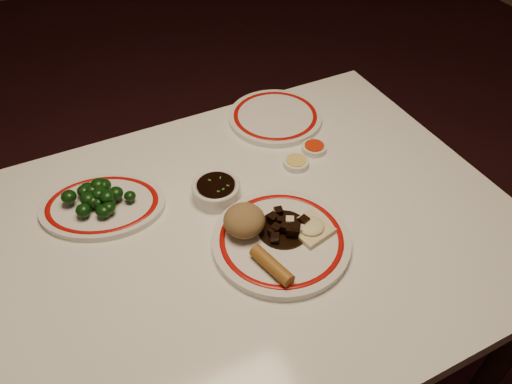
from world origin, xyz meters
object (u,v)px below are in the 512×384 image
Objects in this scene: broccoli_plate at (103,206)px; broccoli_pile at (97,197)px; spring_roll at (272,265)px; soy_bowl at (216,191)px; rice_mound at (244,220)px; stirfry_heap at (286,227)px; fried_wonton at (311,228)px; main_plate at (281,240)px; dining_table at (246,255)px.

broccoli_pile reaches higher than broccoli_plate.
spring_roll reaches higher than soy_bowl.
rice_mound reaches higher than broccoli_pile.
broccoli_pile reaches higher than stirfry_heap.
fried_wonton is 0.85× the size of soy_bowl.
fried_wonton is at bearing -36.88° from broccoli_plate.
spring_roll is 0.95× the size of soy_bowl.
fried_wonton is 0.60× the size of broccoli_pile.
rice_mound is 0.96× the size of fried_wonton.
soy_bowl is at bearing 116.37° from stirfry_heap.
main_plate is at bearing 171.33° from fried_wonton.
main_plate is at bearing -55.40° from dining_table.
fried_wonton is 0.83× the size of stirfry_heap.
dining_table is at bearing 61.42° from rice_mound.
soy_bowl is (-0.07, 0.19, 0.01)m from main_plate.
main_plate is 0.03m from stirfry_heap.
soy_bowl is (-0.01, 0.25, -0.01)m from spring_roll.
rice_mound is at bearing -118.58° from dining_table.
broccoli_plate is 0.26m from soy_bowl.
broccoli_plate is at bearing 138.81° from main_plate.
rice_mound is at bearing 154.45° from stirfry_heap.
rice_mound is (-0.01, -0.02, 0.14)m from dining_table.
rice_mound is 0.14m from soy_bowl.
broccoli_plate is (-0.26, 0.34, -0.02)m from spring_roll.
main_plate is 3.27× the size of spring_roll.
broccoli_pile is (-0.01, 0.00, 0.03)m from broccoli_plate.
broccoli_plate is 3.08× the size of soy_bowl.
stirfry_heap is (0.08, 0.08, -0.00)m from spring_roll.
stirfry_heap reaches higher than broccoli_plate.
rice_mound reaches higher than broccoli_plate.
broccoli_pile is 1.41× the size of soy_bowl.
fried_wonton is at bearing -36.76° from broccoli_pile.
spring_roll is 1.13× the size of fried_wonton.
rice_mound is at bearing 77.41° from spring_roll.
stirfry_heap is (0.08, -0.04, -0.02)m from rice_mound.
dining_table is at bearing 72.88° from spring_roll.
main_plate is 0.42m from broccoli_pile.
stirfry_heap is at bearing 38.49° from main_plate.
stirfry_heap is 0.20m from soy_bowl.
rice_mound reaches higher than fried_wonton.
dining_table is 7.77× the size of broccoli_pile.
rice_mound is at bearing -87.29° from soy_bowl.
rice_mound is 0.34m from broccoli_pile.
main_plate is at bearing -41.19° from broccoli_plate.
stirfry_heap is at bearing 31.63° from spring_roll.
broccoli_plate is at bearing 112.98° from spring_roll.
broccoli_plate is (-0.25, 0.22, -0.04)m from rice_mound.
spring_roll is at bearing -92.94° from dining_table.
dining_table is at bearing -81.91° from soy_bowl.
main_plate is 3.06× the size of stirfry_heap.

